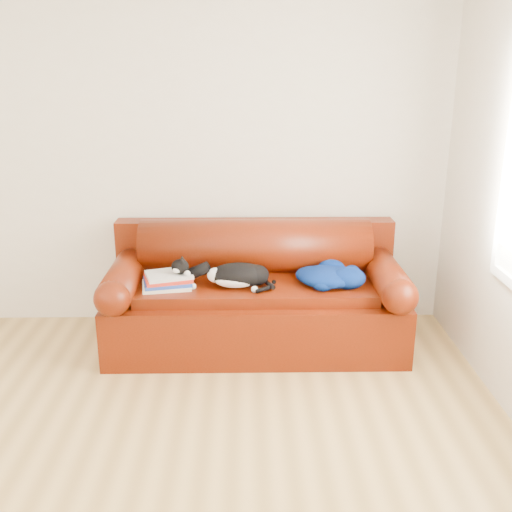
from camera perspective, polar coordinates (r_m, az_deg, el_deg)
The scene contains 7 objects.
ground at distance 3.29m, azimuth -14.03°, elevation -19.77°, with size 4.50×4.50×0.00m, color olive.
room_shell at distance 2.63m, azimuth -14.04°, elevation 10.46°, with size 4.52×4.02×2.61m.
sofa_base at distance 4.39m, azimuth -0.03°, elevation -5.54°, with size 2.10×0.90×0.50m.
sofa_back at distance 4.50m, azimuth -0.08°, elevation -0.75°, with size 2.10×1.01×0.88m.
book_stack at distance 4.20m, azimuth -8.40°, elevation -2.29°, with size 0.37×0.32×0.10m.
cat at distance 4.14m, azimuth -1.74°, elevation -1.90°, with size 0.58×0.26×0.21m.
blanket at distance 4.22m, azimuth 6.97°, elevation -1.84°, with size 0.48×0.40×0.15m.
Camera 1 is at (0.71, -2.53, 1.98)m, focal length 42.00 mm.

